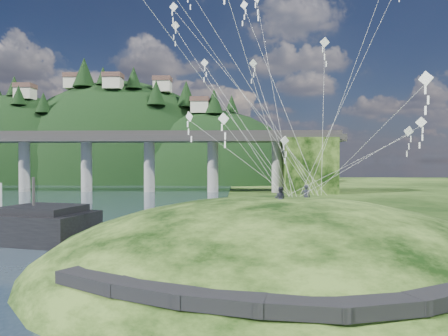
{
  "coord_description": "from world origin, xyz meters",
  "views": [
    {
      "loc": [
        5.16,
        -26.3,
        7.56
      ],
      "look_at": [
        4.0,
        6.0,
        7.0
      ],
      "focal_mm": 32.0,
      "sensor_mm": 36.0,
      "label": 1
    }
  ],
  "objects": [
    {
      "name": "kite_swarm",
      "position": [
        7.13,
        4.88,
        17.34
      ],
      "size": [
        21.15,
        15.55,
        18.8
      ],
      "color": "white",
      "rests_on": "ground"
    },
    {
      "name": "bridge",
      "position": [
        -26.46,
        70.07,
        9.7
      ],
      "size": [
        160.0,
        11.0,
        15.0
      ],
      "color": "#2D2B2B",
      "rests_on": "ground"
    },
    {
      "name": "footpath",
      "position": [
        7.46,
        -9.74,
        2.08
      ],
      "size": [
        22.29,
        5.84,
        0.83
      ],
      "color": "black",
      "rests_on": "ground"
    },
    {
      "name": "grass_hill",
      "position": [
        8.0,
        2.0,
        -1.5
      ],
      "size": [
        36.0,
        32.0,
        13.0
      ],
      "color": "black",
      "rests_on": "ground"
    },
    {
      "name": "far_ridge",
      "position": [
        -43.58,
        122.17,
        -7.44
      ],
      "size": [
        153.0,
        70.0,
        94.5
      ],
      "color": "black",
      "rests_on": "ground"
    },
    {
      "name": "kite_flyers",
      "position": [
        8.88,
        1.92,
        5.81
      ],
      "size": [
        2.87,
        2.34,
        1.81
      ],
      "color": "#272834",
      "rests_on": "ground"
    },
    {
      "name": "ground",
      "position": [
        0.0,
        0.0,
        0.0
      ],
      "size": [
        320.0,
        320.0,
        0.0
      ],
      "primitive_type": "plane",
      "color": "black",
      "rests_on": "ground"
    },
    {
      "name": "wooden_dock",
      "position": [
        -3.76,
        6.35,
        0.38
      ],
      "size": [
        12.12,
        4.54,
        0.86
      ],
      "color": "#342115",
      "rests_on": "ground"
    }
  ]
}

